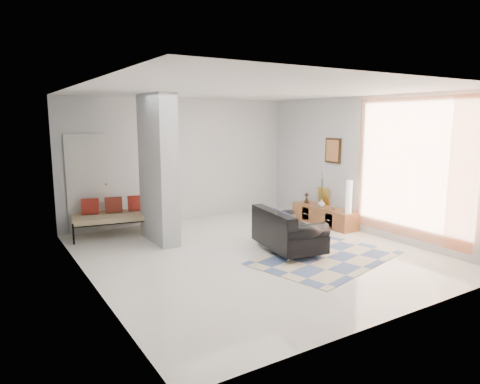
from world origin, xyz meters
TOP-DOWN VIEW (x-y plane):
  - floor at (0.00, 0.00)m, footprint 6.00×6.00m
  - ceiling at (0.00, 0.00)m, footprint 6.00×6.00m
  - wall_back at (0.00, 3.00)m, footprint 6.00×0.00m
  - wall_front at (0.00, -3.00)m, footprint 6.00×0.00m
  - wall_left at (-2.75, 0.00)m, footprint 0.00×6.00m
  - wall_right at (2.75, 0.00)m, footprint 0.00×6.00m
  - partition_column at (-1.10, 1.60)m, footprint 0.35×1.20m
  - hallway_door at (-2.10, 2.96)m, footprint 0.85×0.06m
  - curtain at (2.67, -1.15)m, footprint 0.00×2.55m
  - wall_art at (2.72, 0.90)m, footprint 0.04×0.45m
  - media_console at (2.52, 0.90)m, footprint 0.45×1.71m
  - loveseat at (0.54, -0.24)m, footprint 1.02×1.51m
  - daybed at (-1.57, 2.47)m, footprint 2.11×1.16m
  - area_rug at (0.90, -0.90)m, footprint 2.80×2.20m
  - cylinder_lamp at (2.50, 0.16)m, footprint 0.13×0.13m
  - bronze_figurine at (2.47, 1.45)m, footprint 0.12×0.12m
  - vase at (2.47, 0.94)m, footprint 0.17×0.17m

SIDE VIEW (x-z plane):
  - floor at x=0.00m, z-range 0.00..0.00m
  - area_rug at x=0.90m, z-range 0.00..0.01m
  - media_console at x=2.52m, z-range -0.20..0.61m
  - loveseat at x=0.54m, z-range -0.02..0.74m
  - daybed at x=-1.57m, z-range 0.03..0.79m
  - vase at x=2.47m, z-range 0.40..0.57m
  - bronze_figurine at x=2.47m, z-range 0.40..0.64m
  - cylinder_lamp at x=2.50m, z-range 0.40..1.09m
  - hallway_door at x=-2.10m, z-range 0.00..2.04m
  - partition_column at x=-1.10m, z-range 0.00..2.80m
  - wall_back at x=0.00m, z-range -1.60..4.40m
  - wall_front at x=0.00m, z-range -1.60..4.40m
  - wall_left at x=-2.75m, z-range -1.60..4.40m
  - wall_right at x=2.75m, z-range -1.60..4.40m
  - curtain at x=2.67m, z-range 0.17..2.72m
  - wall_art at x=2.72m, z-range 1.38..1.92m
  - ceiling at x=0.00m, z-range 2.80..2.80m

